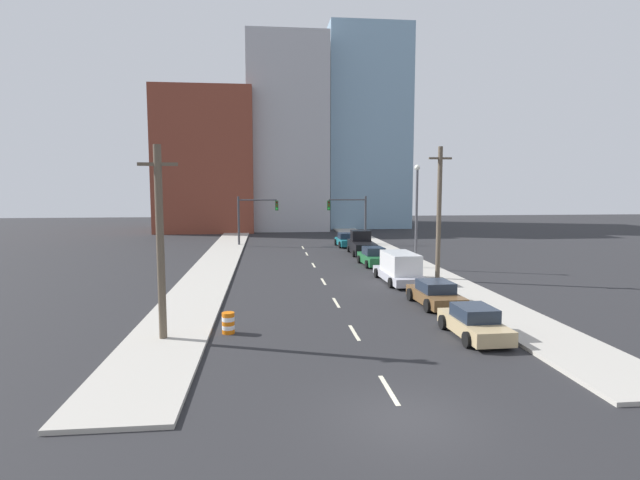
% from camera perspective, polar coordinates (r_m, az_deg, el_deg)
% --- Properties ---
extents(ground_plane, '(200.00, 200.00, 0.00)m').
position_cam_1_polar(ground_plane, '(15.14, 9.79, -19.43)').
color(ground_plane, '#262628').
extents(sidewalk_left, '(3.47, 95.33, 0.16)m').
position_cam_1_polar(sidewalk_left, '(61.28, -10.05, -0.09)').
color(sidewalk_left, '#ADA89E').
rests_on(sidewalk_left, ground).
extents(sidewalk_right, '(3.47, 95.33, 0.16)m').
position_cam_1_polar(sidewalk_right, '(62.29, 5.03, 0.08)').
color(sidewalk_right, '#ADA89E').
rests_on(sidewalk_right, ground).
extents(lane_stripe_at_2m, '(0.16, 2.40, 0.01)m').
position_cam_1_polar(lane_stripe_at_2m, '(16.90, 7.86, -16.58)').
color(lane_stripe_at_2m, beige).
rests_on(lane_stripe_at_2m, ground).
extents(lane_stripe_at_8m, '(0.16, 2.40, 0.01)m').
position_cam_1_polar(lane_stripe_at_8m, '(22.79, 3.94, -10.51)').
color(lane_stripe_at_8m, beige).
rests_on(lane_stripe_at_8m, ground).
extents(lane_stripe_at_14m, '(0.16, 2.40, 0.01)m').
position_cam_1_polar(lane_stripe_at_14m, '(28.43, 1.86, -7.17)').
color(lane_stripe_at_14m, beige).
rests_on(lane_stripe_at_14m, ground).
extents(lane_stripe_at_21m, '(0.16, 2.40, 0.01)m').
position_cam_1_polar(lane_stripe_at_21m, '(34.66, 0.39, -4.77)').
color(lane_stripe_at_21m, beige).
rests_on(lane_stripe_at_21m, ground).
extents(lane_stripe_at_28m, '(0.16, 2.40, 0.01)m').
position_cam_1_polar(lane_stripe_at_28m, '(41.90, -0.75, -2.89)').
color(lane_stripe_at_28m, beige).
rests_on(lane_stripe_at_28m, ground).
extents(lane_stripe_at_35m, '(0.16, 2.40, 0.01)m').
position_cam_1_polar(lane_stripe_at_35m, '(49.03, -1.53, -1.59)').
color(lane_stripe_at_35m, beige).
rests_on(lane_stripe_at_35m, ground).
extents(lane_stripe_at_40m, '(0.16, 2.40, 0.01)m').
position_cam_1_polar(lane_stripe_at_40m, '(54.09, -1.96, -0.88)').
color(lane_stripe_at_40m, beige).
rests_on(lane_stripe_at_40m, ground).
extents(building_brick_left, '(14.00, 16.00, 20.61)m').
position_cam_1_polar(building_brick_left, '(79.18, -12.67, 8.62)').
color(building_brick_left, brown).
rests_on(building_brick_left, ground).
extents(building_office_center, '(12.00, 20.00, 28.87)m').
position_cam_1_polar(building_office_center, '(83.03, -3.90, 11.48)').
color(building_office_center, '#A8A8AD').
rests_on(building_office_center, ground).
extents(building_glass_right, '(13.00, 20.00, 31.74)m').
position_cam_1_polar(building_glass_right, '(88.61, 4.66, 12.06)').
color(building_glass_right, '#7A9EB7').
rests_on(building_glass_right, ground).
extents(traffic_signal_left, '(4.53, 0.35, 5.52)m').
position_cam_1_polar(traffic_signal_left, '(56.03, -7.88, 3.02)').
color(traffic_signal_left, '#38383D').
rests_on(traffic_signal_left, ground).
extents(traffic_signal_right, '(4.53, 0.35, 5.52)m').
position_cam_1_polar(traffic_signal_right, '(56.86, 3.86, 3.10)').
color(traffic_signal_right, '#38383D').
rests_on(traffic_signal_right, ground).
extents(utility_pole_left_near, '(1.60, 0.32, 8.23)m').
position_cam_1_polar(utility_pole_left_near, '(21.69, -17.80, -0.22)').
color(utility_pole_left_near, brown).
rests_on(utility_pole_left_near, ground).
extents(utility_pole_right_mid, '(1.60, 0.32, 9.27)m').
position_cam_1_polar(utility_pole_right_mid, '(35.41, 13.44, 3.05)').
color(utility_pole_right_mid, brown).
rests_on(utility_pole_right_mid, ground).
extents(traffic_barrel, '(0.56, 0.56, 0.95)m').
position_cam_1_polar(traffic_barrel, '(22.89, -10.44, -9.31)').
color(traffic_barrel, orange).
rests_on(traffic_barrel, ground).
extents(street_lamp, '(0.44, 0.44, 8.27)m').
position_cam_1_polar(street_lamp, '(40.05, 10.97, 3.48)').
color(street_lamp, '#4C4C51').
rests_on(street_lamp, ground).
extents(sedan_tan, '(2.06, 4.36, 1.37)m').
position_cam_1_polar(sedan_tan, '(22.95, 17.20, -9.04)').
color(sedan_tan, tan).
rests_on(sedan_tan, ground).
extents(sedan_brown, '(2.31, 4.53, 1.37)m').
position_cam_1_polar(sedan_brown, '(28.33, 13.05, -6.05)').
color(sedan_brown, brown).
rests_on(sedan_brown, ground).
extents(box_truck_silver, '(2.56, 6.17, 2.08)m').
position_cam_1_polar(box_truck_silver, '(34.59, 9.09, -3.21)').
color(box_truck_silver, '#B2B2BC').
rests_on(box_truck_silver, ground).
extents(sedan_green, '(2.19, 4.68, 1.54)m').
position_cam_1_polar(sedan_green, '(41.94, 6.13, -1.95)').
color(sedan_green, '#1E6033').
rests_on(sedan_green, ground).
extents(pickup_truck_black, '(2.44, 5.77, 2.27)m').
position_cam_1_polar(pickup_truck_black, '(48.94, 4.78, -0.56)').
color(pickup_truck_black, black).
rests_on(pickup_truck_black, ground).
extents(sedan_teal, '(2.29, 4.34, 1.50)m').
position_cam_1_polar(sedan_teal, '(55.09, 3.04, -0.04)').
color(sedan_teal, '#196B75').
rests_on(sedan_teal, ground).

